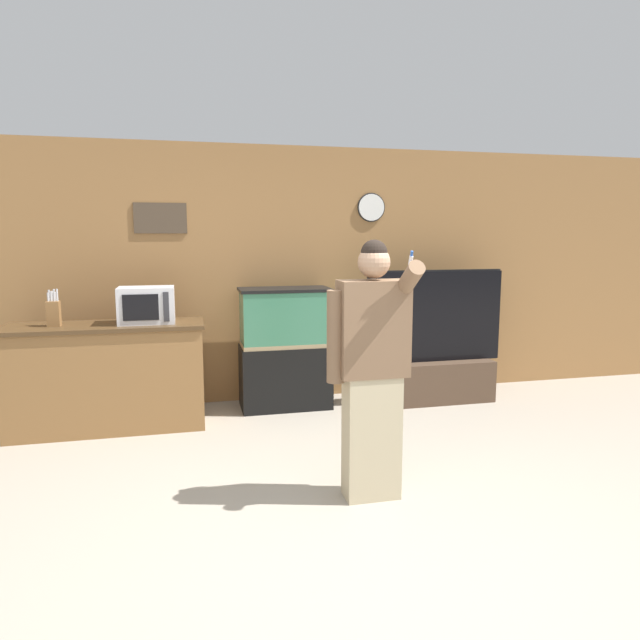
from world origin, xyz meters
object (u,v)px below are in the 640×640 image
(knife_block, at_px, (54,312))
(aquarium_on_stand, at_px, (285,348))
(person_standing, at_px, (371,367))
(counter_island, at_px, (108,377))
(tv_on_stand, at_px, (434,364))
(microwave, at_px, (147,305))

(knife_block, distance_m, aquarium_on_stand, 2.11)
(person_standing, bearing_deg, knife_block, 140.97)
(knife_block, relative_size, person_standing, 0.19)
(knife_block, bearing_deg, counter_island, 1.58)
(tv_on_stand, xyz_separation_m, person_standing, (-1.33, -1.94, 0.48))
(aquarium_on_stand, bearing_deg, counter_island, -170.79)
(knife_block, xyz_separation_m, tv_on_stand, (3.57, 0.12, -0.66))
(tv_on_stand, distance_m, person_standing, 2.40)
(counter_island, distance_m, person_standing, 2.61)
(aquarium_on_stand, distance_m, person_standing, 2.12)
(knife_block, distance_m, tv_on_stand, 3.63)
(knife_block, relative_size, tv_on_stand, 0.22)
(microwave, distance_m, knife_block, 0.76)
(counter_island, xyz_separation_m, microwave, (0.35, -0.01, 0.63))
(counter_island, height_order, tv_on_stand, tv_on_stand)
(person_standing, bearing_deg, microwave, 129.12)
(tv_on_stand, bearing_deg, person_standing, -124.53)
(counter_island, relative_size, knife_block, 5.29)
(counter_island, bearing_deg, tv_on_stand, 2.04)
(knife_block, distance_m, person_standing, 2.88)
(knife_block, bearing_deg, tv_on_stand, 1.99)
(knife_block, height_order, person_standing, person_standing)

